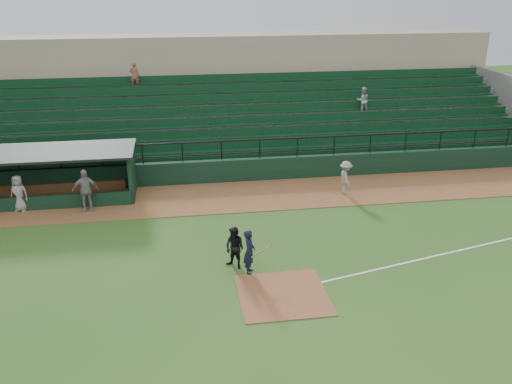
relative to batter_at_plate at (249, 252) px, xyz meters
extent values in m
plane|color=#2D541B|center=(0.91, -0.64, -0.86)|extent=(90.00, 90.00, 0.00)
cube|color=brown|center=(0.91, 7.36, -0.84)|extent=(40.00, 4.00, 0.03)
cube|color=brown|center=(0.91, -1.64, -0.84)|extent=(3.00, 3.00, 0.03)
cube|color=white|center=(8.91, 0.56, -0.85)|extent=(17.49, 4.44, 0.01)
cube|color=black|center=(0.91, 9.56, -0.26)|extent=(36.00, 0.35, 1.20)
cylinder|color=black|center=(0.91, 9.56, 1.34)|extent=(36.00, 0.06, 0.06)
cube|color=slate|center=(0.91, 14.46, 0.94)|extent=(36.00, 9.00, 3.60)
cube|color=#0E351B|center=(0.91, 13.96, 1.39)|extent=(34.56, 8.00, 4.05)
cube|color=slate|center=(18.91, 14.51, 1.24)|extent=(0.35, 9.50, 4.20)
cube|color=tan|center=(0.91, 20.96, 2.34)|extent=(38.00, 3.00, 6.40)
cube|color=slate|center=(0.91, 18.96, 2.84)|extent=(36.00, 2.00, 0.20)
imported|color=#B0B0B0|center=(9.03, 14.26, 2.18)|extent=(0.77, 0.60, 1.58)
imported|color=#965537|center=(-4.68, 17.26, 3.54)|extent=(0.58, 0.38, 1.60)
cube|color=black|center=(-8.84, 9.76, 0.29)|extent=(8.50, 0.20, 2.30)
cube|color=black|center=(-4.59, 8.46, 0.29)|extent=(0.20, 2.60, 2.30)
cube|color=black|center=(-8.84, 8.46, 1.50)|extent=(8.90, 3.20, 0.12)
cube|color=olive|center=(-8.84, 9.36, -0.61)|extent=(7.65, 0.40, 0.50)
cube|color=black|center=(-8.84, 7.11, -0.51)|extent=(8.50, 0.12, 0.70)
imported|color=black|center=(0.00, 0.00, 0.00)|extent=(0.52, 0.69, 1.71)
cylinder|color=olive|center=(0.40, -0.20, 0.09)|extent=(0.79, 0.34, 0.35)
imported|color=black|center=(-0.48, 0.48, -0.05)|extent=(0.99, 0.98, 1.62)
imported|color=gray|center=(5.77, 6.92, 0.01)|extent=(0.62, 1.08, 1.67)
imported|color=gray|center=(-6.59, 6.70, 0.16)|extent=(1.21, 0.63, 1.98)
imported|color=gray|center=(-9.59, 7.15, 0.02)|extent=(0.94, 0.72, 1.70)
camera|label=1|loc=(-2.39, -17.13, 9.21)|focal=38.09mm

